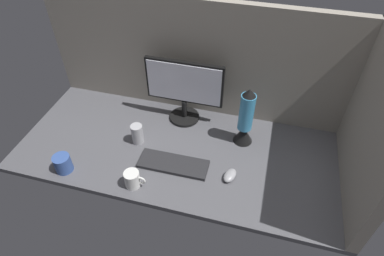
{
  "coord_description": "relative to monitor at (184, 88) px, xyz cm",
  "views": [
    {
      "loc": [
        38.87,
        -119.09,
        131.82
      ],
      "look_at": [
        -1.96,
        0.0,
        14.0
      ],
      "focal_mm": 30.21,
      "sensor_mm": 36.0,
      "label": 1
    }
  ],
  "objects": [
    {
      "name": "monitor",
      "position": [
        0.0,
        0.0,
        0.0
      ],
      "size": [
        45.25,
        18.0,
        39.33
      ],
      "color": "black",
      "rests_on": "ground_plane"
    },
    {
      "name": "mug_ceramic_white",
      "position": [
        -10.5,
        -56.41,
        -17.5
      ],
      "size": [
        11.01,
        7.71,
        9.1
      ],
      "color": "white",
      "rests_on": "ground_plane"
    },
    {
      "name": "keyboard",
      "position": [
        4.9,
        -38.91,
        -21.07
      ],
      "size": [
        37.18,
        13.52,
        2.0
      ],
      "primitive_type": "cube",
      "rotation": [
        0.0,
        0.0,
        0.01
      ],
      "color": "#262628",
      "rests_on": "ground_plane"
    },
    {
      "name": "mouse",
      "position": [
        35.25,
        -39.17,
        -20.37
      ],
      "size": [
        7.98,
        10.75,
        3.4
      ],
      "primitive_type": "ellipsoid",
      "rotation": [
        0.0,
        0.0,
        -0.27
      ],
      "color": "#99999E",
      "rests_on": "ground_plane"
    },
    {
      "name": "mug_ceramic_blue",
      "position": [
        -49.1,
        -56.59,
        -17.24
      ],
      "size": [
        8.87,
        8.87,
        9.66
      ],
      "color": "#38569E",
      "rests_on": "ground_plane"
    },
    {
      "name": "lava_lamp",
      "position": [
        37.48,
        -10.63,
        -6.98
      ],
      "size": [
        10.99,
        10.99,
        35.96
      ],
      "color": "black",
      "rests_on": "ground_plane"
    },
    {
      "name": "cubicle_wall_back",
      "position": [
        4.91,
        12.37,
        12.76
      ],
      "size": [
        180.0,
        5.0,
        69.65
      ],
      "color": "gray",
      "rests_on": "ground_plane"
    },
    {
      "name": "mug_steel",
      "position": [
        -19.81,
        -27.17,
        -16.11
      ],
      "size": [
        6.63,
        6.63,
        11.91
      ],
      "color": "#B2B2B7",
      "rests_on": "ground_plane"
    },
    {
      "name": "cubicle_wall_side",
      "position": [
        92.41,
        -25.13,
        12.76
      ],
      "size": [
        5.0,
        80.0,
        69.65
      ],
      "primitive_type": "cube",
      "color": "gray",
      "rests_on": "ground_plane"
    },
    {
      "name": "ground_plane",
      "position": [
        4.91,
        -25.13,
        -23.57
      ],
      "size": [
        180.0,
        80.0,
        3.0
      ],
      "primitive_type": "cube",
      "color": "#515156"
    }
  ]
}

